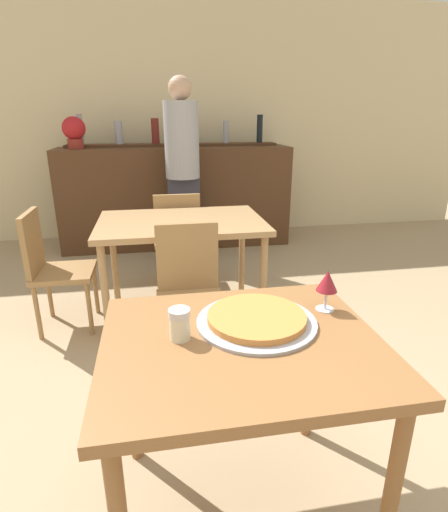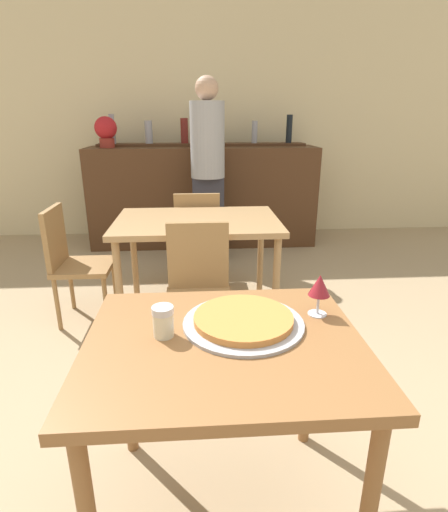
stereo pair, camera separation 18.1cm
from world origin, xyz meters
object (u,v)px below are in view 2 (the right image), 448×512
at_px(person_standing, 208,165).
at_px(wine_glass, 320,286).
at_px(potted_plant, 106,130).
at_px(chair_far_side_front, 199,285).
at_px(cheese_shaker, 163,321).
at_px(chair_far_side_back, 197,233).
at_px(chair_far_side_left, 72,257).
at_px(pizza_tray, 243,321).

xyz_separation_m(person_standing, wine_glass, (0.32, -2.79, -0.12)).
relative_size(wine_glass, potted_plant, 0.48).
bearing_deg(potted_plant, chair_far_side_front, -67.98).
distance_m(cheese_shaker, potted_plant, 3.57).
bearing_deg(wine_glass, potted_plant, 113.02).
distance_m(chair_far_side_front, potted_plant, 2.71).
distance_m(chair_far_side_front, chair_far_side_back, 1.14).
distance_m(chair_far_side_back, person_standing, 0.89).
relative_size(chair_far_side_left, cheese_shaker, 7.94).
distance_m(chair_far_side_front, person_standing, 1.94).
bearing_deg(chair_far_side_back, pizza_tray, 94.19).
xyz_separation_m(chair_far_side_front, potted_plant, (-0.97, 2.40, 0.82)).
height_order(chair_far_side_front, potted_plant, potted_plant).
height_order(pizza_tray, wine_glass, wine_glass).
distance_m(chair_far_side_left, pizza_tray, 1.91).
height_order(person_standing, wine_glass, person_standing).
xyz_separation_m(wine_glass, potted_plant, (-1.41, 3.32, 0.44)).
relative_size(chair_far_side_back, wine_glass, 5.41).
xyz_separation_m(chair_far_side_back, potted_plant, (-0.97, 1.26, 0.82)).
height_order(chair_far_side_left, cheese_shaker, cheese_shaker).
bearing_deg(chair_far_side_back, cheese_shaker, 86.82).
xyz_separation_m(chair_far_side_front, cheese_shaker, (-0.12, -1.04, 0.33)).
bearing_deg(chair_far_side_back, wine_glass, 102.06).
relative_size(chair_far_side_front, person_standing, 0.47).
relative_size(pizza_tray, cheese_shaker, 3.97).
bearing_deg(person_standing, chair_far_side_left, -128.62).
bearing_deg(pizza_tray, chair_far_side_left, 124.63).
bearing_deg(potted_plant, chair_far_side_left, -88.32).
bearing_deg(pizza_tray, wine_glass, 11.65).
distance_m(chair_far_side_front, pizza_tray, 1.03).
xyz_separation_m(chair_far_side_left, wine_glass, (1.36, -1.49, 0.38)).
bearing_deg(chair_far_side_left, chair_far_side_back, -58.06).
bearing_deg(cheese_shaker, person_standing, 85.26).
bearing_deg(chair_far_side_left, cheese_shaker, -153.70).
bearing_deg(cheese_shaker, chair_far_side_back, 86.82).
bearing_deg(wine_glass, chair_far_side_back, 102.06).
xyz_separation_m(pizza_tray, potted_plant, (-1.12, 3.38, 0.54)).
relative_size(person_standing, potted_plant, 5.57).
height_order(wine_glass, potted_plant, potted_plant).
height_order(person_standing, potted_plant, person_standing).
distance_m(person_standing, potted_plant, 1.25).
xyz_separation_m(chair_far_side_back, wine_glass, (0.44, -2.06, 0.38)).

